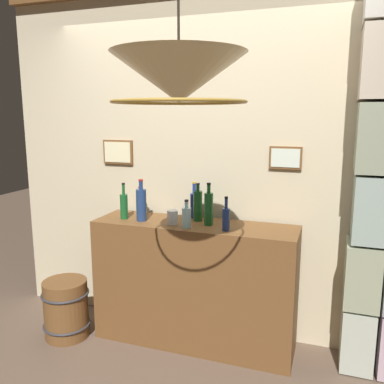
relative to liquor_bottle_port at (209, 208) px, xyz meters
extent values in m
cube|color=beige|center=(-0.11, 0.30, 0.33)|extent=(3.47, 0.08, 2.84)
cube|color=brown|center=(-0.88, 0.25, 0.36)|extent=(0.27, 0.03, 0.20)
cube|color=beige|center=(-0.88, 0.23, 0.36)|extent=(0.24, 0.01, 0.17)
cube|color=brown|center=(0.51, 0.25, 0.36)|extent=(0.24, 0.03, 0.17)
cube|color=silver|center=(0.51, 0.23, 0.36)|extent=(0.21, 0.01, 0.14)
cube|color=#B0B8A6|center=(1.08, 0.12, -0.86)|extent=(0.22, 0.39, 0.44)
cube|color=gray|center=(1.08, 0.12, -0.40)|extent=(0.23, 0.39, 0.44)
cube|color=brown|center=(-0.11, 0.00, -0.61)|extent=(1.54, 0.43, 0.96)
cylinder|color=#185923|center=(0.00, 0.00, -0.01)|extent=(0.07, 0.07, 0.24)
cylinder|color=#185923|center=(0.00, 0.00, 0.14)|extent=(0.03, 0.03, 0.06)
cylinder|color=black|center=(0.00, 0.00, 0.18)|extent=(0.03, 0.03, 0.01)
cylinder|color=#175224|center=(-0.68, -0.04, -0.03)|extent=(0.06, 0.06, 0.19)
cylinder|color=#175224|center=(-0.68, -0.04, 0.11)|extent=(0.02, 0.02, 0.08)
cylinder|color=black|center=(-0.68, -0.04, 0.15)|extent=(0.03, 0.03, 0.01)
cylinder|color=navy|center=(-0.52, -0.05, -0.01)|extent=(0.08, 0.08, 0.25)
cylinder|color=navy|center=(-0.52, -0.05, 0.15)|extent=(0.03, 0.03, 0.07)
cylinder|color=maroon|center=(-0.52, -0.05, 0.19)|extent=(0.03, 0.03, 0.01)
cylinder|color=#175020|center=(-0.12, 0.09, -0.01)|extent=(0.07, 0.07, 0.23)
cylinder|color=#175020|center=(-0.12, 0.09, 0.13)|extent=(0.03, 0.03, 0.05)
cylinder|color=black|center=(-0.12, 0.09, 0.16)|extent=(0.03, 0.03, 0.01)
cylinder|color=#A1DAE2|center=(-0.13, -0.12, -0.06)|extent=(0.07, 0.07, 0.15)
cylinder|color=#A1DAE2|center=(-0.13, -0.12, 0.04)|extent=(0.03, 0.03, 0.05)
cylinder|color=black|center=(-0.13, -0.12, 0.07)|extent=(0.03, 0.03, 0.01)
cylinder|color=silver|center=(-0.60, 0.08, -0.04)|extent=(0.07, 0.07, 0.18)
cylinder|color=silver|center=(-0.60, 0.08, 0.08)|extent=(0.02, 0.02, 0.04)
cylinder|color=maroon|center=(-0.60, 0.08, 0.11)|extent=(0.03, 0.03, 0.01)
cylinder|color=navy|center=(-0.17, 0.17, -0.03)|extent=(0.06, 0.06, 0.19)
cylinder|color=navy|center=(-0.17, 0.17, 0.11)|extent=(0.03, 0.03, 0.08)
cylinder|color=#B7932D|center=(-0.17, 0.17, 0.15)|extent=(0.03, 0.03, 0.01)
cylinder|color=navy|center=(0.16, -0.10, -0.05)|extent=(0.05, 0.05, 0.16)
cylinder|color=navy|center=(0.16, -0.10, 0.07)|extent=(0.02, 0.02, 0.07)
cylinder|color=black|center=(0.16, -0.10, 0.11)|extent=(0.03, 0.03, 0.01)
cylinder|color=silver|center=(-0.26, -0.07, -0.08)|extent=(0.08, 0.08, 0.11)
cone|color=beige|center=(0.15, -0.97, 0.84)|extent=(0.64, 0.64, 0.23)
cylinder|color=black|center=(0.15, -0.97, 1.10)|extent=(0.01, 0.01, 0.28)
torus|color=#AD8433|center=(0.15, -0.97, 0.74)|extent=(0.64, 0.64, 0.02)
cylinder|color=brown|center=(-1.11, -0.27, -0.86)|extent=(0.35, 0.35, 0.47)
torus|color=#333338|center=(-1.11, -0.27, -0.73)|extent=(0.37, 0.37, 0.02)
torus|color=#333338|center=(-1.11, -0.27, -0.99)|extent=(0.37, 0.37, 0.02)
camera|label=1|loc=(0.85, -2.80, 0.68)|focal=38.14mm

